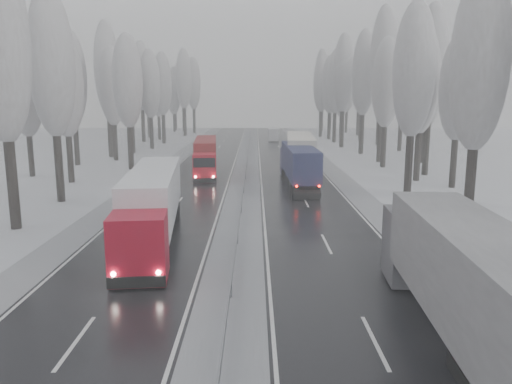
{
  "coord_description": "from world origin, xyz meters",
  "views": [
    {
      "loc": [
        1.04,
        -16.23,
        8.43
      ],
      "look_at": [
        1.11,
        16.96,
        2.2
      ],
      "focal_mm": 35.0,
      "sensor_mm": 36.0,
      "label": 1
    }
  ],
  "objects_px": {
    "box_truck_distant": "(274,135)",
    "truck_red_white": "(152,201)",
    "truck_grey_tarp": "(471,281)",
    "truck_red_red": "(206,154)",
    "truck_blue_box": "(298,162)",
    "truck_cream_box": "(300,151)"
  },
  "relations": [
    {
      "from": "box_truck_distant",
      "to": "truck_red_white",
      "type": "relative_size",
      "value": 0.42
    },
    {
      "from": "truck_blue_box",
      "to": "truck_red_red",
      "type": "distance_m",
      "value": 13.21
    },
    {
      "from": "truck_blue_box",
      "to": "truck_red_red",
      "type": "xyz_separation_m",
      "value": [
        -9.85,
        8.8,
        -0.11
      ]
    },
    {
      "from": "truck_red_white",
      "to": "truck_red_red",
      "type": "height_order",
      "value": "truck_red_white"
    },
    {
      "from": "truck_cream_box",
      "to": "box_truck_distant",
      "type": "xyz_separation_m",
      "value": [
        -1.19,
        45.03,
        -1.32
      ]
    },
    {
      "from": "truck_red_red",
      "to": "box_truck_distant",
      "type": "bearing_deg",
      "value": 73.35
    },
    {
      "from": "truck_blue_box",
      "to": "box_truck_distant",
      "type": "distance_m",
      "value": 52.85
    },
    {
      "from": "truck_blue_box",
      "to": "box_truck_distant",
      "type": "relative_size",
      "value": 2.28
    },
    {
      "from": "truck_cream_box",
      "to": "box_truck_distant",
      "type": "distance_m",
      "value": 45.06
    },
    {
      "from": "truck_grey_tarp",
      "to": "truck_red_white",
      "type": "height_order",
      "value": "truck_grey_tarp"
    },
    {
      "from": "box_truck_distant",
      "to": "truck_red_red",
      "type": "bearing_deg",
      "value": -98.99
    },
    {
      "from": "box_truck_distant",
      "to": "truck_red_white",
      "type": "xyz_separation_m",
      "value": [
        -9.93,
        -72.07,
        1.17
      ]
    },
    {
      "from": "truck_grey_tarp",
      "to": "truck_blue_box",
      "type": "xyz_separation_m",
      "value": [
        -2.82,
        32.76,
        -0.25
      ]
    },
    {
      "from": "box_truck_distant",
      "to": "truck_blue_box",
      "type": "bearing_deg",
      "value": -86.43
    },
    {
      "from": "truck_red_red",
      "to": "truck_grey_tarp",
      "type": "bearing_deg",
      "value": -77.52
    },
    {
      "from": "truck_blue_box",
      "to": "box_truck_distant",
      "type": "height_order",
      "value": "truck_blue_box"
    },
    {
      "from": "truck_red_white",
      "to": "box_truck_distant",
      "type": "bearing_deg",
      "value": 76.16
    },
    {
      "from": "truck_red_white",
      "to": "truck_red_red",
      "type": "bearing_deg",
      "value": 83.12
    },
    {
      "from": "truck_grey_tarp",
      "to": "truck_cream_box",
      "type": "bearing_deg",
      "value": 96.5
    },
    {
      "from": "truck_cream_box",
      "to": "truck_red_white",
      "type": "relative_size",
      "value": 1.06
    },
    {
      "from": "truck_cream_box",
      "to": "truck_red_red",
      "type": "height_order",
      "value": "truck_cream_box"
    },
    {
      "from": "truck_blue_box",
      "to": "truck_red_white",
      "type": "bearing_deg",
      "value": -119.3
    }
  ]
}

